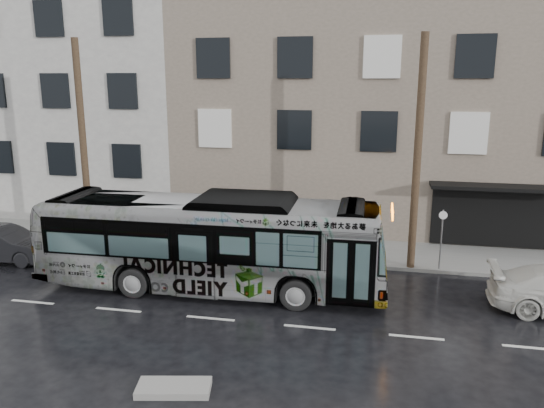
{
  "coord_description": "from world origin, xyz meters",
  "views": [
    {
      "loc": [
        5.06,
        -17.47,
        7.5
      ],
      "look_at": [
        1.0,
        2.5,
        2.66
      ],
      "focal_mm": 35.0,
      "sensor_mm": 36.0,
      "label": 1
    }
  ],
  "objects": [
    {
      "name": "ground",
      "position": [
        0.0,
        0.0,
        0.0
      ],
      "size": [
        120.0,
        120.0,
        0.0
      ],
      "primitive_type": "plane",
      "color": "black",
      "rests_on": "ground"
    },
    {
      "name": "sidewalk",
      "position": [
        0.0,
        4.9,
        0.07
      ],
      "size": [
        90.0,
        3.6,
        0.15
      ],
      "primitive_type": "cube",
      "color": "gray",
      "rests_on": "ground"
    },
    {
      "name": "building_taupe",
      "position": [
        5.0,
        12.7,
        5.5
      ],
      "size": [
        20.0,
        12.0,
        11.0
      ],
      "primitive_type": "cube",
      "color": "gray",
      "rests_on": "ground"
    },
    {
      "name": "building_grey",
      "position": [
        -18.0,
        14.2,
        8.0
      ],
      "size": [
        26.0,
        15.0,
        16.0
      ],
      "primitive_type": "cube",
      "color": "beige",
      "rests_on": "ground"
    },
    {
      "name": "utility_pole_front",
      "position": [
        6.5,
        3.3,
        4.65
      ],
      "size": [
        0.3,
        0.3,
        9.0
      ],
      "primitive_type": "cylinder",
      "color": "#4A3825",
      "rests_on": "sidewalk"
    },
    {
      "name": "utility_pole_rear",
      "position": [
        -7.5,
        3.3,
        4.65
      ],
      "size": [
        0.3,
        0.3,
        9.0
      ],
      "primitive_type": "cylinder",
      "color": "#4A3825",
      "rests_on": "sidewalk"
    },
    {
      "name": "sign_post",
      "position": [
        7.6,
        3.3,
        1.35
      ],
      "size": [
        0.06,
        0.06,
        2.4
      ],
      "primitive_type": "cylinder",
      "color": "slate",
      "rests_on": "sidewalk"
    },
    {
      "name": "bus",
      "position": [
        -0.75,
        -0.07,
        1.75
      ],
      "size": [
        12.6,
        3.11,
        3.5
      ],
      "primitive_type": "imported",
      "rotation": [
        0.0,
        0.0,
        1.58
      ],
      "color": "#B2B2B2",
      "rests_on": "ground"
    },
    {
      "name": "dark_sedan",
      "position": [
        -10.19,
        1.07,
        0.73
      ],
      "size": [
        4.45,
        1.64,
        1.45
      ],
      "primitive_type": "imported",
      "rotation": [
        0.0,
        0.0,
        1.59
      ],
      "color": "black",
      "rests_on": "ground"
    },
    {
      "name": "slush_pile",
      "position": [
        0.38,
        -6.57,
        0.09
      ],
      "size": [
        1.92,
        1.14,
        0.18
      ],
      "primitive_type": "cube",
      "rotation": [
        0.0,
        0.0,
        0.2
      ],
      "color": "#A09C98",
      "rests_on": "ground"
    }
  ]
}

